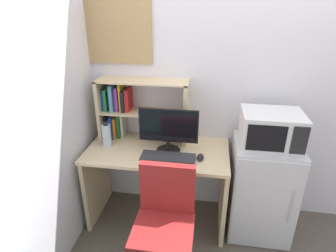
{
  "coord_description": "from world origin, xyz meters",
  "views": [
    {
      "loc": [
        -0.5,
        -2.45,
        1.98
      ],
      "look_at": [
        -0.83,
        -0.35,
        1.02
      ],
      "focal_mm": 29.91,
      "sensor_mm": 36.0,
      "label": 1
    }
  ],
  "objects_px": {
    "keyboard": "(168,157)",
    "wall_corkboard": "(115,33)",
    "microwave": "(271,129)",
    "monitor": "(168,129)",
    "computer_mouse": "(200,157)",
    "mini_fridge": "(261,189)",
    "hutch_bookshelf": "(130,107)",
    "desk_chair": "(165,233)",
    "water_bottle": "(107,135)"
  },
  "relations": [
    {
      "from": "keyboard",
      "to": "wall_corkboard",
      "type": "height_order",
      "value": "wall_corkboard"
    },
    {
      "from": "microwave",
      "to": "monitor",
      "type": "bearing_deg",
      "value": -178.23
    },
    {
      "from": "computer_mouse",
      "to": "wall_corkboard",
      "type": "relative_size",
      "value": 0.17
    },
    {
      "from": "mini_fridge",
      "to": "wall_corkboard",
      "type": "distance_m",
      "value": 1.88
    },
    {
      "from": "keyboard",
      "to": "microwave",
      "type": "bearing_deg",
      "value": 9.88
    },
    {
      "from": "hutch_bookshelf",
      "to": "computer_mouse",
      "type": "height_order",
      "value": "hutch_bookshelf"
    },
    {
      "from": "hutch_bookshelf",
      "to": "desk_chair",
      "type": "relative_size",
      "value": 0.9
    },
    {
      "from": "mini_fridge",
      "to": "microwave",
      "type": "distance_m",
      "value": 0.59
    },
    {
      "from": "monitor",
      "to": "computer_mouse",
      "type": "bearing_deg",
      "value": -17.36
    },
    {
      "from": "monitor",
      "to": "desk_chair",
      "type": "relative_size",
      "value": 0.55
    },
    {
      "from": "keyboard",
      "to": "water_bottle",
      "type": "relative_size",
      "value": 2.04
    },
    {
      "from": "mini_fridge",
      "to": "desk_chair",
      "type": "distance_m",
      "value": 0.98
    },
    {
      "from": "computer_mouse",
      "to": "monitor",
      "type": "bearing_deg",
      "value": 162.64
    },
    {
      "from": "computer_mouse",
      "to": "wall_corkboard",
      "type": "xyz_separation_m",
      "value": [
        -0.8,
        0.41,
        0.93
      ]
    },
    {
      "from": "hutch_bookshelf",
      "to": "keyboard",
      "type": "xyz_separation_m",
      "value": [
        0.41,
        -0.34,
        -0.29
      ]
    },
    {
      "from": "keyboard",
      "to": "wall_corkboard",
      "type": "relative_size",
      "value": 0.7
    },
    {
      "from": "water_bottle",
      "to": "keyboard",
      "type": "bearing_deg",
      "value": -13.56
    },
    {
      "from": "water_bottle",
      "to": "wall_corkboard",
      "type": "height_order",
      "value": "wall_corkboard"
    },
    {
      "from": "monitor",
      "to": "desk_chair",
      "type": "height_order",
      "value": "monitor"
    },
    {
      "from": "water_bottle",
      "to": "mini_fridge",
      "type": "height_order",
      "value": "water_bottle"
    },
    {
      "from": "water_bottle",
      "to": "hutch_bookshelf",
      "type": "bearing_deg",
      "value": 49.91
    },
    {
      "from": "mini_fridge",
      "to": "water_bottle",
      "type": "bearing_deg",
      "value": 179.97
    },
    {
      "from": "hutch_bookshelf",
      "to": "keyboard",
      "type": "bearing_deg",
      "value": -39.61
    },
    {
      "from": "hutch_bookshelf",
      "to": "mini_fridge",
      "type": "relative_size",
      "value": 0.92
    },
    {
      "from": "computer_mouse",
      "to": "wall_corkboard",
      "type": "distance_m",
      "value": 1.29
    },
    {
      "from": "mini_fridge",
      "to": "keyboard",
      "type": "bearing_deg",
      "value": -170.32
    },
    {
      "from": "monitor",
      "to": "computer_mouse",
      "type": "height_order",
      "value": "monitor"
    },
    {
      "from": "hutch_bookshelf",
      "to": "desk_chair",
      "type": "distance_m",
      "value": 1.14
    },
    {
      "from": "microwave",
      "to": "keyboard",
      "type": "bearing_deg",
      "value": -170.12
    },
    {
      "from": "computer_mouse",
      "to": "water_bottle",
      "type": "height_order",
      "value": "water_bottle"
    },
    {
      "from": "desk_chair",
      "to": "wall_corkboard",
      "type": "bearing_deg",
      "value": 122.68
    },
    {
      "from": "keyboard",
      "to": "microwave",
      "type": "distance_m",
      "value": 0.87
    },
    {
      "from": "monitor",
      "to": "computer_mouse",
      "type": "relative_size",
      "value": 4.62
    },
    {
      "from": "hutch_bookshelf",
      "to": "microwave",
      "type": "relative_size",
      "value": 1.73
    },
    {
      "from": "hutch_bookshelf",
      "to": "monitor",
      "type": "distance_m",
      "value": 0.46
    },
    {
      "from": "mini_fridge",
      "to": "wall_corkboard",
      "type": "relative_size",
      "value": 1.38
    },
    {
      "from": "keyboard",
      "to": "water_bottle",
      "type": "height_order",
      "value": "water_bottle"
    },
    {
      "from": "microwave",
      "to": "desk_chair",
      "type": "xyz_separation_m",
      "value": [
        -0.77,
        -0.61,
        -0.62
      ]
    },
    {
      "from": "mini_fridge",
      "to": "microwave",
      "type": "relative_size",
      "value": 1.89
    },
    {
      "from": "hutch_bookshelf",
      "to": "desk_chair",
      "type": "height_order",
      "value": "hutch_bookshelf"
    },
    {
      "from": "monitor",
      "to": "keyboard",
      "type": "relative_size",
      "value": 1.11
    },
    {
      "from": "monitor",
      "to": "mini_fridge",
      "type": "bearing_deg",
      "value": 1.56
    },
    {
      "from": "hutch_bookshelf",
      "to": "microwave",
      "type": "height_order",
      "value": "hutch_bookshelf"
    },
    {
      "from": "desk_chair",
      "to": "water_bottle",
      "type": "bearing_deg",
      "value": 135.97
    },
    {
      "from": "monitor",
      "to": "computer_mouse",
      "type": "distance_m",
      "value": 0.36
    },
    {
      "from": "desk_chair",
      "to": "monitor",
      "type": "bearing_deg",
      "value": 96.2
    },
    {
      "from": "water_bottle",
      "to": "mini_fridge",
      "type": "bearing_deg",
      "value": -0.03
    },
    {
      "from": "microwave",
      "to": "wall_corkboard",
      "type": "bearing_deg",
      "value": 167.65
    },
    {
      "from": "monitor",
      "to": "microwave",
      "type": "relative_size",
      "value": 1.07
    },
    {
      "from": "water_bottle",
      "to": "desk_chair",
      "type": "height_order",
      "value": "water_bottle"
    }
  ]
}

